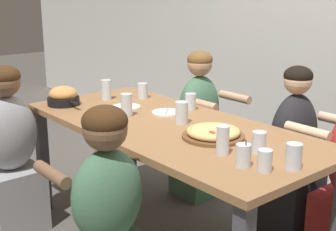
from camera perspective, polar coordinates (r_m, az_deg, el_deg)
dining_table at (r=2.83m, az=-0.00°, el=-2.70°), size 2.01×0.89×0.80m
pizza_board_main at (r=2.54m, az=5.54°, el=-2.18°), size 0.34×0.34×0.05m
skillet_bowl at (r=3.31m, az=-12.64°, el=2.26°), size 0.32×0.22×0.13m
empty_plate_a at (r=3.02m, az=-0.18°, el=0.37°), size 0.19×0.19×0.02m
empty_plate_b at (r=3.17m, az=-5.14°, el=1.03°), size 0.20×0.20×0.02m
cocktail_glass_blue at (r=2.15m, az=9.15°, el=-4.99°), size 0.07×0.07×0.13m
drinking_glass_a at (r=2.96m, az=-5.08°, el=1.10°), size 0.07×0.07×0.14m
drinking_glass_b at (r=2.35m, az=11.03°, el=-3.37°), size 0.07×0.07×0.11m
drinking_glass_c at (r=3.11m, az=2.77°, el=1.71°), size 0.07×0.07×0.11m
drinking_glass_d at (r=3.44m, az=-3.11°, el=3.04°), size 0.07×0.07×0.11m
drinking_glass_e at (r=2.79m, az=1.68°, el=0.20°), size 0.08×0.08×0.13m
drinking_glass_f at (r=2.12m, az=11.71°, el=-5.56°), size 0.07×0.07×0.10m
drinking_glass_g at (r=2.29m, az=6.68°, el=-3.24°), size 0.06×0.06×0.15m
drinking_glass_h at (r=3.42m, az=-7.54°, el=3.02°), size 0.08×0.08×0.14m
drinking_glass_i at (r=2.17m, az=15.08°, el=-4.83°), size 0.07×0.07×0.12m
diner_far_midleft at (r=3.61m, az=3.80°, el=-1.87°), size 0.51×0.40×1.14m
diner_near_midright at (r=2.28m, az=-7.30°, el=-13.10°), size 0.51×0.40×1.09m
diner_near_left at (r=3.24m, az=-18.53°, el=-4.79°), size 0.51×0.40×1.12m
diner_far_midright at (r=3.09m, az=14.91°, el=-5.60°), size 0.51×0.40×1.13m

